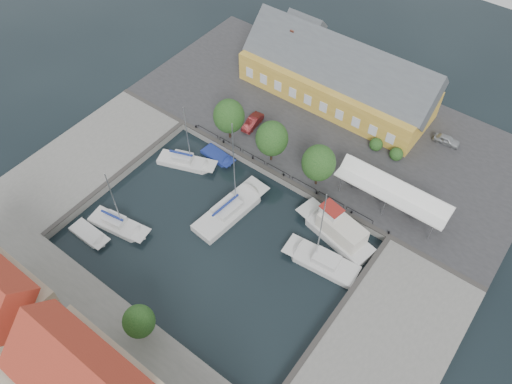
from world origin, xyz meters
TOP-DOWN VIEW (x-y plane):
  - ground at (0.00, 0.00)m, footprint 140.00×140.00m
  - north_quay at (0.00, 23.00)m, footprint 56.00×26.00m
  - west_quay at (-22.00, -2.00)m, footprint 12.00×24.00m
  - east_quay at (22.00, -2.00)m, footprint 12.00×24.00m
  - south_bank at (0.00, -21.00)m, footprint 56.00×14.00m
  - quay_edge_fittings at (0.02, 4.75)m, footprint 56.00×24.72m
  - warehouse at (-2.60, 28.36)m, footprint 28.56×14.00m
  - tent_canopy at (14.00, 14.50)m, footprint 14.00×4.00m
  - quay_trees at (-2.00, 12.00)m, footprint 18.20×4.20m
  - car_silver at (15.24, 28.82)m, footprint 3.69×1.81m
  - car_red at (-7.92, 15.73)m, footprint 1.81×4.18m
  - center_sailboat at (-1.32, 2.39)m, footprint 4.24×11.20m
  - trawler at (11.06, 7.26)m, footprint 10.78×5.15m
  - east_boat_a at (11.74, 3.08)m, footprint 9.18×3.81m
  - west_boat_a at (-11.20, 5.22)m, footprint 8.25×4.91m
  - west_boat_d at (-10.76, -7.37)m, footprint 8.18×3.64m
  - launch_sw at (-12.58, -10.35)m, footprint 5.43×2.09m
  - launch_nw at (-8.59, 8.77)m, footprint 5.19×2.43m
  - townhouses at (1.93, -23.24)m, footprint 36.30×8.50m

SIDE VIEW (x-z plane):
  - ground at x=0.00m, z-range 0.00..0.00m
  - launch_nw at x=-8.59m, z-range -0.35..0.53m
  - launch_sw at x=-12.58m, z-range -0.40..0.58m
  - east_boat_a at x=11.74m, z-range -6.02..6.54m
  - west_boat_d at x=-10.76m, z-range -5.08..5.62m
  - west_boat_a at x=-11.20m, z-range -5.11..5.65m
  - center_sailboat at x=-1.32m, z-range -6.99..7.72m
  - north_quay at x=0.00m, z-range 0.00..1.00m
  - west_quay at x=-22.00m, z-range 0.00..1.00m
  - east_quay at x=22.00m, z-range 0.00..1.00m
  - south_bank at x=0.00m, z-range 0.00..1.00m
  - trawler at x=11.06m, z-range -1.48..3.52m
  - quay_edge_fittings at x=0.02m, z-range 0.86..1.26m
  - car_silver at x=15.24m, z-range 1.00..2.21m
  - car_red at x=-7.92m, z-range 1.00..2.34m
  - tent_canopy at x=14.00m, z-range 2.27..5.10m
  - warehouse at x=-2.60m, z-range -0.35..9.20m
  - quay_trees at x=-2.00m, z-range 1.73..8.03m
  - townhouses at x=1.93m, z-range -0.18..11.82m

